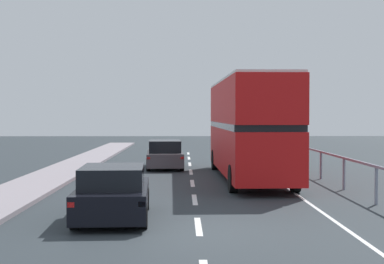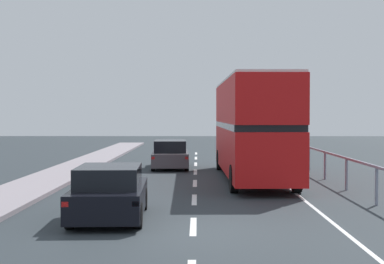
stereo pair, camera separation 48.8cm
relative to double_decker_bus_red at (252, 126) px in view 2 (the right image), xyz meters
The scene contains 6 objects.
ground_plane 11.17m from the double_decker_bus_red, 102.85° to the right, with size 73.33×120.00×0.10m, color #2B3237.
lane_paint_markings 3.35m from the double_decker_bus_red, 96.81° to the right, with size 3.71×46.00×0.01m.
bridge_side_railing 3.80m from the double_decker_bus_red, 27.60° to the right, with size 0.10×42.00×1.21m.
double_decker_bus_red is the anchor object (origin of this frame).
hatchback_car_near 10.45m from the double_decker_bus_red, 116.84° to the right, with size 2.01×4.22×1.42m.
sedan_car_ahead 6.50m from the double_decker_bus_red, 126.52° to the left, with size 2.02×4.44×1.46m.
Camera 2 is at (0.11, -13.56, 2.77)m, focal length 53.00 mm.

